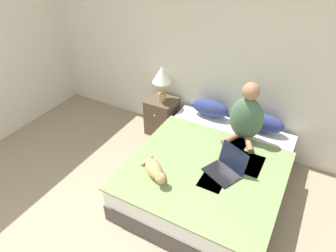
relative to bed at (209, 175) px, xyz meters
name	(u,v)px	position (x,y,z in m)	size (l,w,h in m)	color
wall_back	(198,50)	(-0.68, 1.03, 1.04)	(5.76, 0.05, 2.55)	beige
bed	(209,175)	(0.00, 0.00, 0.00)	(1.65, 1.92, 0.47)	#4C4742
pillow_near	(210,108)	(-0.36, 0.84, 0.36)	(0.52, 0.20, 0.24)	navy
pillow_far	(263,123)	(0.36, 0.84, 0.36)	(0.52, 0.20, 0.24)	navy
person_sitting	(247,116)	(0.19, 0.57, 0.55)	(0.40, 0.39, 0.75)	#476B4C
cat_tabby	(155,170)	(-0.41, -0.53, 0.32)	(0.40, 0.38, 0.17)	tan
laptop_open	(226,168)	(0.21, -0.11, 0.29)	(0.45, 0.44, 0.27)	black
nightstand	(162,116)	(-1.08, 0.77, 0.04)	(0.40, 0.40, 0.55)	brown
table_lamp	(162,76)	(-1.07, 0.78, 0.69)	(0.27, 0.27, 0.51)	tan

